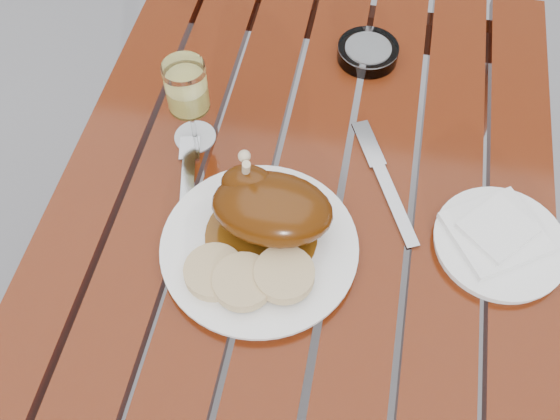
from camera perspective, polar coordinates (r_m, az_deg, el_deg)
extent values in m
plane|color=slate|center=(1.67, 1.15, -14.23)|extent=(60.00, 60.00, 0.00)
cube|color=#66270C|center=(1.32, 1.43, -8.97)|extent=(0.80, 1.20, 0.75)
cylinder|color=white|center=(0.95, -1.89, -3.47)|extent=(0.39, 0.39, 0.02)
cylinder|color=#62350B|center=(0.94, -1.72, -2.34)|extent=(0.17, 0.17, 0.00)
ellipsoid|color=#592706|center=(0.91, -0.72, 0.10)|extent=(0.18, 0.12, 0.09)
ellipsoid|color=#592706|center=(0.92, -2.86, 2.23)|extent=(0.08, 0.06, 0.07)
cylinder|color=#C6B28C|center=(0.91, -3.15, 3.27)|extent=(0.03, 0.04, 0.10)
cylinder|color=tan|center=(0.91, -6.05, -5.65)|extent=(0.09, 0.09, 0.02)
cylinder|color=tan|center=(0.89, -3.41, -6.56)|extent=(0.09, 0.09, 0.02)
cylinder|color=tan|center=(0.89, 0.39, -5.91)|extent=(0.09, 0.09, 0.02)
cylinder|color=#F3E86E|center=(1.03, -8.28, 9.53)|extent=(0.08, 0.08, 0.17)
cylinder|color=white|center=(1.01, 19.43, -2.91)|extent=(0.22, 0.22, 0.02)
cube|color=white|center=(1.00, 19.10, -1.94)|extent=(0.18, 0.17, 0.01)
cylinder|color=#B2B7BC|center=(1.22, 8.02, 14.09)|extent=(0.12, 0.12, 0.03)
cube|color=gray|center=(1.03, -8.46, 2.14)|extent=(0.06, 0.18, 0.01)
cube|color=gray|center=(1.03, 9.90, 1.79)|extent=(0.11, 0.21, 0.01)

